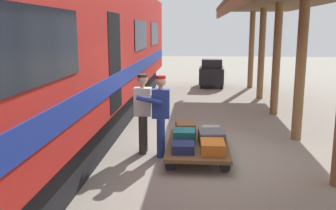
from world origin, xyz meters
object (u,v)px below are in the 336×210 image
object	(u,v)px
luggage_cart	(198,145)
suitcase_teal_softside	(184,136)
suitcase_slate_roller	(211,137)
suitcase_orange_carryall	(213,147)
suitcase_gray_aluminum	(210,132)
train_car	(44,57)
baggage_tug	(211,73)
porter_by_door	(144,111)
suitcase_navy_fabric	(183,147)
suitcase_brown_leather	(185,128)
porter_in_overalls	(160,113)

from	to	relation	value
luggage_cart	suitcase_teal_softside	xyz separation A→B (m)	(0.28, 0.00, 0.18)
luggage_cart	suitcase_slate_roller	distance (m)	0.33
suitcase_slate_roller	suitcase_orange_carryall	size ratio (longest dim) A/B	0.98
suitcase_gray_aluminum	suitcase_teal_softside	distance (m)	0.83
train_car	suitcase_slate_roller	bearing A→B (deg)	179.05
baggage_tug	train_car	bearing A→B (deg)	68.50
suitcase_gray_aluminum	porter_by_door	xyz separation A→B (m)	(1.43, 0.44, 0.55)
luggage_cart	suitcase_orange_carryall	bearing A→B (deg)	115.23
suitcase_navy_fabric	suitcase_brown_leather	xyz separation A→B (m)	(0.00, -1.20, 0.06)
porter_in_overalls	baggage_tug	bearing A→B (deg)	-98.16
suitcase_navy_fabric	suitcase_orange_carryall	size ratio (longest dim) A/B	0.78
luggage_cart	porter_by_door	xyz separation A→B (m)	(1.15, -0.16, 0.68)
train_car	baggage_tug	world-z (taller)	train_car
suitcase_navy_fabric	porter_in_overalls	size ratio (longest dim) A/B	0.27
train_car	luggage_cart	world-z (taller)	train_car
porter_by_door	suitcase_navy_fabric	bearing A→B (deg)	138.65
train_car	suitcase_navy_fabric	size ratio (longest dim) A/B	44.02
suitcase_teal_softside	porter_by_door	distance (m)	1.01
train_car	suitcase_gray_aluminum	xyz separation A→B (m)	(-3.50, -0.54, -1.68)
suitcase_brown_leather	porter_by_door	distance (m)	1.09
suitcase_navy_fabric	suitcase_teal_softside	xyz separation A→B (m)	(0.00, -0.60, 0.05)
suitcase_teal_softside	porter_by_door	xyz separation A→B (m)	(0.87, -0.16, 0.50)
luggage_cart	suitcase_slate_roller	world-z (taller)	suitcase_slate_roller
porter_by_door	baggage_tug	size ratio (longest dim) A/B	0.98
train_car	porter_in_overalls	distance (m)	2.68
suitcase_gray_aluminum	suitcase_brown_leather	world-z (taller)	suitcase_brown_leather
suitcase_teal_softside	baggage_tug	size ratio (longest dim) A/B	0.27
luggage_cart	suitcase_gray_aluminum	distance (m)	0.68
suitcase_brown_leather	suitcase_orange_carryall	world-z (taller)	suitcase_brown_leather
suitcase_brown_leather	suitcase_slate_roller	bearing A→B (deg)	133.31
suitcase_brown_leather	train_car	bearing A→B (deg)	10.49
suitcase_gray_aluminum	baggage_tug	world-z (taller)	baggage_tug
suitcase_brown_leather	suitcase_orange_carryall	distance (m)	1.33
suitcase_gray_aluminum	porter_in_overalls	bearing A→B (deg)	29.97
suitcase_slate_roller	suitcase_brown_leather	xyz separation A→B (m)	(0.57, -0.60, 0.01)
suitcase_orange_carryall	suitcase_teal_softside	size ratio (longest dim) A/B	1.27
suitcase_slate_roller	porter_in_overalls	xyz separation A→B (m)	(1.08, 0.02, 0.50)
train_car	suitcase_slate_roller	size ratio (longest dim) A/B	34.70
train_car	suitcase_orange_carryall	size ratio (longest dim) A/B	34.15
baggage_tug	suitcase_brown_leather	bearing A→B (deg)	84.42
suitcase_orange_carryall	baggage_tug	distance (m)	10.39
suitcase_navy_fabric	porter_by_door	distance (m)	1.28
suitcase_orange_carryall	suitcase_teal_softside	distance (m)	0.83
train_car	suitcase_navy_fabric	bearing A→B (deg)	167.33
suitcase_gray_aluminum	suitcase_brown_leather	bearing A→B (deg)	0.00
train_car	porter_by_door	bearing A→B (deg)	-177.11
luggage_cart	porter_by_door	world-z (taller)	porter_by_door
train_car	suitcase_teal_softside	world-z (taller)	train_car
suitcase_brown_leather	baggage_tug	distance (m)	9.23
luggage_cart	suitcase_teal_softside	bearing A→B (deg)	0.00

